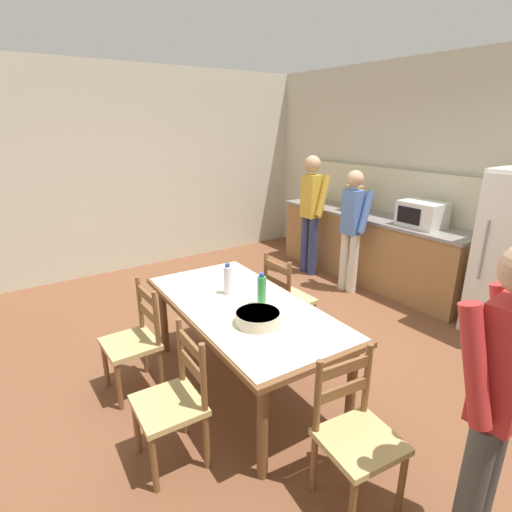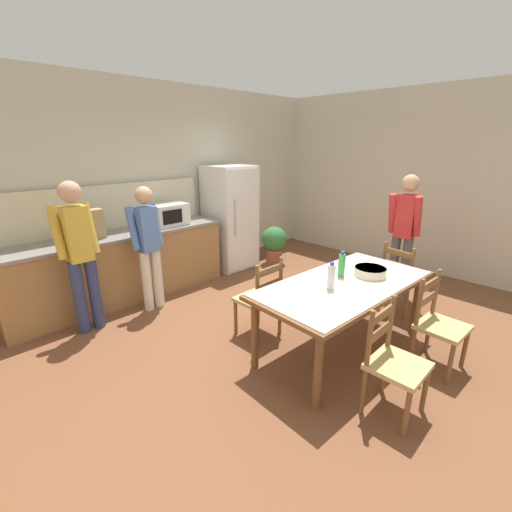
{
  "view_description": "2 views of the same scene",
  "coord_description": "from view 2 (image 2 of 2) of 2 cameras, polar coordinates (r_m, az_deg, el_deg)",
  "views": [
    {
      "loc": [
        2.61,
        -2.1,
        2.13
      ],
      "look_at": [
        -0.26,
        -0.1,
        0.95
      ],
      "focal_mm": 28.0,
      "sensor_mm": 36.0,
      "label": 1
    },
    {
      "loc": [
        -2.62,
        -2.14,
        2.06
      ],
      "look_at": [
        -0.3,
        0.21,
        0.96
      ],
      "focal_mm": 24.0,
      "sensor_mm": 36.0,
      "label": 2
    }
  ],
  "objects": [
    {
      "name": "ground_plane",
      "position": [
        3.96,
        5.32,
        -13.06
      ],
      "size": [
        8.32,
        8.32,
        0.0
      ],
      "primitive_type": "plane",
      "color": "brown"
    },
    {
      "name": "person_by_table",
      "position": [
        5.08,
        23.44,
        4.1
      ],
      "size": [
        0.31,
        0.44,
        1.67
      ],
      "rotation": [
        0.0,
        0.0,
        3.24
      ],
      "color": "#4C4C4C",
      "rests_on": "ground"
    },
    {
      "name": "chair_side_far_left",
      "position": [
        3.75,
        0.71,
        -7.15
      ],
      "size": [
        0.42,
        0.4,
        0.91
      ],
      "rotation": [
        0.0,
        0.0,
        3.15
      ],
      "color": "brown",
      "rests_on": "ground"
    },
    {
      "name": "microwave",
      "position": [
        5.12,
        -14.39,
        6.75
      ],
      "size": [
        0.5,
        0.39,
        0.3
      ],
      "color": "white",
      "rests_on": "kitchen_counter"
    },
    {
      "name": "wall_right",
      "position": [
        6.29,
        25.68,
        11.06
      ],
      "size": [
        0.12,
        5.2,
        2.9
      ],
      "primitive_type": "cube",
      "color": "beige",
      "rests_on": "ground"
    },
    {
      "name": "chair_side_near_left",
      "position": [
        2.97,
        21.92,
        -16.14
      ],
      "size": [
        0.42,
        0.4,
        0.91
      ],
      "rotation": [
        0.0,
        0.0,
        0.01
      ],
      "color": "brown",
      "rests_on": "ground"
    },
    {
      "name": "paper_bag",
      "position": [
        4.68,
        -25.58,
        4.82
      ],
      "size": [
        0.24,
        0.16,
        0.36
      ],
      "primitive_type": "cube",
      "color": "tan",
      "rests_on": "kitchen_counter"
    },
    {
      "name": "chair_side_near_right",
      "position": [
        3.69,
        28.12,
        -10.04
      ],
      "size": [
        0.44,
        0.42,
        0.91
      ],
      "rotation": [
        0.0,
        0.0,
        -0.05
      ],
      "color": "brown",
      "rests_on": "ground"
    },
    {
      "name": "wall_back",
      "position": [
        5.5,
        -16.3,
        11.3
      ],
      "size": [
        6.52,
        0.12,
        2.9
      ],
      "primitive_type": "cube",
      "color": "beige",
      "rests_on": "ground"
    },
    {
      "name": "kitchen_counter",
      "position": [
        4.97,
        -21.46,
        -1.63
      ],
      "size": [
        2.91,
        0.66,
        0.93
      ],
      "color": "#9E7042",
      "rests_on": "ground"
    },
    {
      "name": "serving_bowl",
      "position": [
        3.71,
        18.49,
        -2.41
      ],
      "size": [
        0.32,
        0.32,
        0.09
      ],
      "color": "beige",
      "rests_on": "dining_table"
    },
    {
      "name": "bottle_off_centre",
      "position": [
        3.58,
        14.08,
        -1.48
      ],
      "size": [
        0.07,
        0.07,
        0.27
      ],
      "color": "green",
      "rests_on": "dining_table"
    },
    {
      "name": "counter_splashback",
      "position": [
        5.07,
        -23.89,
        7.37
      ],
      "size": [
        2.87,
        0.03,
        0.6
      ],
      "primitive_type": "cube",
      "color": "beige",
      "rests_on": "kitchen_counter"
    },
    {
      "name": "bottle_near_centre",
      "position": [
        3.25,
        12.43,
        -3.37
      ],
      "size": [
        0.07,
        0.07,
        0.27
      ],
      "color": "silver",
      "rests_on": "dining_table"
    },
    {
      "name": "potted_plant",
      "position": [
        6.05,
        3.04,
        2.29
      ],
      "size": [
        0.44,
        0.44,
        0.67
      ],
      "color": "brown",
      "rests_on": "ground"
    },
    {
      "name": "person_at_sink",
      "position": [
        4.16,
        -27.36,
        0.83
      ],
      "size": [
        0.43,
        0.29,
        1.7
      ],
      "rotation": [
        0.0,
        0.0,
        1.57
      ],
      "color": "navy",
      "rests_on": "ground"
    },
    {
      "name": "person_at_counter",
      "position": [
        4.44,
        -17.52,
        2.15
      ],
      "size": [
        0.4,
        0.27,
        1.57
      ],
      "rotation": [
        0.0,
        0.0,
        1.57
      ],
      "color": "silver",
      "rests_on": "ground"
    },
    {
      "name": "refrigerator",
      "position": [
        5.8,
        -4.29,
        6.36
      ],
      "size": [
        0.71,
        0.73,
        1.71
      ],
      "color": "white",
      "rests_on": "ground"
    },
    {
      "name": "dining_table",
      "position": [
        3.52,
        14.52,
        -5.41
      ],
      "size": [
        1.97,
        1.03,
        0.75
      ],
      "rotation": [
        0.0,
        0.0,
        -0.05
      ],
      "color": "brown",
      "rests_on": "ground"
    },
    {
      "name": "chair_head_end",
      "position": [
        4.64,
        22.97,
        -3.57
      ],
      "size": [
        0.45,
        0.47,
        0.91
      ],
      "rotation": [
        0.0,
        0.0,
        1.45
      ],
      "color": "brown",
      "rests_on": "ground"
    }
  ]
}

